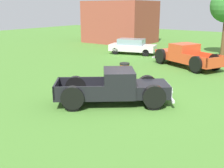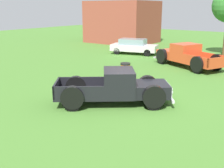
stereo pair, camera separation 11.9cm
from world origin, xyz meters
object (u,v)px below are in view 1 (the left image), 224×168
pickup_truck_behind_left (183,55)px  sedan_distant_a (132,46)px  pickup_truck_foreground (120,88)px  trash_can (124,71)px

pickup_truck_behind_left → sedan_distant_a: 6.29m
pickup_truck_foreground → sedan_distant_a: 13.57m
pickup_truck_foreground → pickup_truck_behind_left: pickup_truck_behind_left is taller
pickup_truck_behind_left → trash_can: bearing=-104.4°
pickup_truck_behind_left → trash_can: size_ratio=5.94×
sedan_distant_a → pickup_truck_foreground: bearing=-60.5°
trash_can → pickup_truck_behind_left: bearing=75.6°
pickup_truck_foreground → trash_can: bearing=120.8°
pickup_truck_behind_left → trash_can: 5.72m
sedan_distant_a → trash_can: 9.10m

